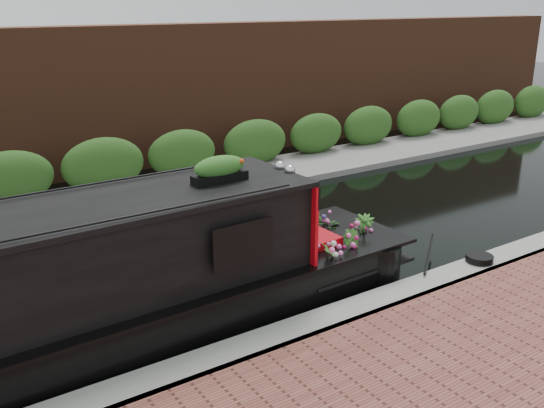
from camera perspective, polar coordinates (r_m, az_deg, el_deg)
ground at (r=11.42m, az=-6.99°, el=-5.48°), size 80.00×80.00×0.00m
near_bank_coping at (r=8.92m, az=2.97°, el=-12.75°), size 40.00×0.60×0.50m
far_bank_path at (r=15.06m, az=-14.29°, el=0.10°), size 40.00×2.40×0.34m
far_hedge at (r=15.88m, az=-15.41°, el=0.96°), size 40.00×1.10×2.80m
far_brick_wall at (r=17.81m, az=-17.61°, el=2.66°), size 40.00×1.00×8.00m
narrowboat at (r=8.52m, az=-21.85°, el=-9.55°), size 11.69×2.32×2.72m
rope_fender at (r=11.48m, az=10.18°, el=-4.65°), size 0.31×0.36×0.31m
coiled_mooring_rope at (r=11.36m, az=18.94°, el=-4.85°), size 0.48×0.48×0.12m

